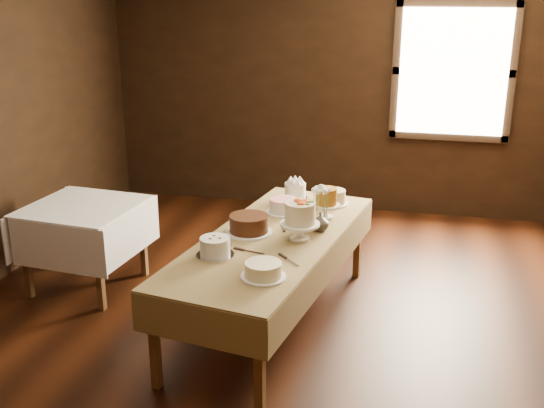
{
  "coord_description": "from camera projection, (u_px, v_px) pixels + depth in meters",
  "views": [
    {
      "loc": [
        1.03,
        -4.19,
        2.48
      ],
      "look_at": [
        0.0,
        0.2,
        0.95
      ],
      "focal_mm": 43.05,
      "sensor_mm": 36.0,
      "label": 1
    }
  ],
  "objects": [
    {
      "name": "floor",
      "position": [
        266.0,
        332.0,
        4.88
      ],
      "size": [
        5.0,
        6.0,
        0.01
      ],
      "primitive_type": "cube",
      "color": "black",
      "rests_on": "ground"
    },
    {
      "name": "wall_back",
      "position": [
        330.0,
        86.0,
        7.2
      ],
      "size": [
        5.0,
        0.02,
        2.8
      ],
      "primitive_type": "cube",
      "color": "black",
      "rests_on": "ground"
    },
    {
      "name": "window",
      "position": [
        453.0,
        72.0,
        6.8
      ],
      "size": [
        1.1,
        0.05,
        1.3
      ],
      "primitive_type": "cube",
      "color": "#FFEABF",
      "rests_on": "wall_back"
    },
    {
      "name": "display_table",
      "position": [
        273.0,
        243.0,
        4.81
      ],
      "size": [
        1.27,
        2.42,
        0.71
      ],
      "rotation": [
        0.0,
        0.0,
        -0.17
      ],
      "color": "#4F341A",
      "rests_on": "ground"
    },
    {
      "name": "side_table",
      "position": [
        83.0,
        215.0,
        5.43
      ],
      "size": [
        0.95,
        0.95,
        0.73
      ],
      "rotation": [
        0.0,
        0.0,
        -0.09
      ],
      "color": "#4F341A",
      "rests_on": "ground"
    },
    {
      "name": "cake_meringue",
      "position": [
        295.0,
        191.0,
        5.62
      ],
      "size": [
        0.22,
        0.22,
        0.14
      ],
      "color": "silver",
      "rests_on": "display_table"
    },
    {
      "name": "cake_speckled",
      "position": [
        333.0,
        197.0,
        5.49
      ],
      "size": [
        0.28,
        0.28,
        0.12
      ],
      "color": "white",
      "rests_on": "display_table"
    },
    {
      "name": "cake_lattice",
      "position": [
        284.0,
        207.0,
        5.28
      ],
      "size": [
        0.32,
        0.32,
        0.11
      ],
      "color": "white",
      "rests_on": "display_table"
    },
    {
      "name": "cake_caramel",
      "position": [
        326.0,
        205.0,
        5.14
      ],
      "size": [
        0.23,
        0.23,
        0.26
      ],
      "color": "white",
      "rests_on": "display_table"
    },
    {
      "name": "cake_chocolate",
      "position": [
        249.0,
        225.0,
        4.85
      ],
      "size": [
        0.39,
        0.39,
        0.14
      ],
      "color": "white",
      "rests_on": "display_table"
    },
    {
      "name": "cake_flowers",
      "position": [
        300.0,
        223.0,
        4.7
      ],
      "size": [
        0.31,
        0.31,
        0.29
      ],
      "color": "white",
      "rests_on": "display_table"
    },
    {
      "name": "cake_swirl",
      "position": [
        215.0,
        247.0,
        4.43
      ],
      "size": [
        0.26,
        0.26,
        0.13
      ],
      "color": "silver",
      "rests_on": "display_table"
    },
    {
      "name": "cake_cream",
      "position": [
        263.0,
        271.0,
        4.11
      ],
      "size": [
        0.33,
        0.33,
        0.1
      ],
      "color": "white",
      "rests_on": "display_table"
    },
    {
      "name": "cake_server_a",
      "position": [
        255.0,
        252.0,
        4.51
      ],
      "size": [
        0.24,
        0.07,
        0.01
      ],
      "primitive_type": "cube",
      "rotation": [
        0.0,
        0.0,
        -0.21
      ],
      "color": "silver",
      "rests_on": "display_table"
    },
    {
      "name": "cake_server_b",
      "position": [
        292.0,
        262.0,
        4.34
      ],
      "size": [
        0.19,
        0.19,
        0.01
      ],
      "primitive_type": "cube",
      "rotation": [
        0.0,
        0.0,
        -0.8
      ],
      "color": "silver",
      "rests_on": "display_table"
    },
    {
      "name": "cake_server_c",
      "position": [
        283.0,
        224.0,
        5.03
      ],
      "size": [
        0.09,
        0.24,
        0.01
      ],
      "primitive_type": "cube",
      "rotation": [
        0.0,
        0.0,
        1.83
      ],
      "color": "silver",
      "rests_on": "display_table"
    },
    {
      "name": "cake_server_d",
      "position": [
        313.0,
        230.0,
        4.91
      ],
      "size": [
        0.24,
        0.08,
        0.01
      ],
      "primitive_type": "cube",
      "rotation": [
        0.0,
        0.0,
        0.25
      ],
      "color": "silver",
      "rests_on": "display_table"
    },
    {
      "name": "cake_server_e",
      "position": [
        222.0,
        244.0,
        4.66
      ],
      "size": [
        0.24,
        0.09,
        0.01
      ],
      "primitive_type": "cube",
      "rotation": [
        0.0,
        0.0,
        -0.26
      ],
      "color": "silver",
      "rests_on": "display_table"
    },
    {
      "name": "flower_vase",
      "position": [
        320.0,
        222.0,
        4.89
      ],
      "size": [
        0.17,
        0.17,
        0.14
      ],
      "primitive_type": "imported",
      "rotation": [
        0.0,
        0.0,
        1.19
      ],
      "color": "#2D2823",
      "rests_on": "display_table"
    },
    {
      "name": "flower_bouquet",
      "position": [
        321.0,
        198.0,
        4.83
      ],
      "size": [
        0.14,
        0.14,
        0.2
      ],
      "primitive_type": null,
      "color": "white",
      "rests_on": "flower_vase"
    }
  ]
}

